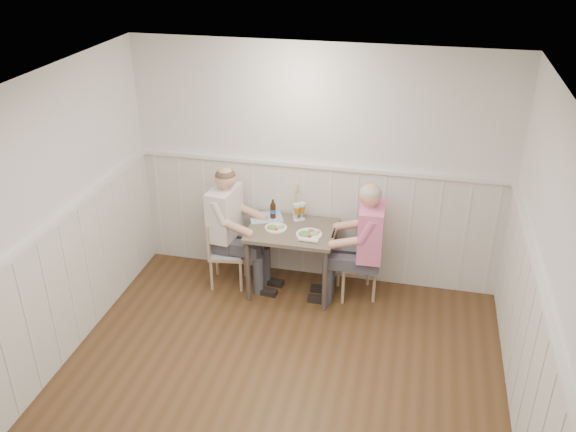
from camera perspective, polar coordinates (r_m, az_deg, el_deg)
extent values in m
plane|color=#4A3019|center=(5.31, -2.06, -17.93)|extent=(4.50, 4.50, 0.00)
cube|color=silver|center=(6.45, 2.86, 4.61)|extent=(4.00, 0.04, 2.60)
cube|color=silver|center=(5.31, -23.69, -2.95)|extent=(0.04, 4.50, 2.60)
cube|color=silver|center=(4.48, 23.52, -8.68)|extent=(0.04, 4.50, 2.60)
cube|color=white|center=(3.94, -2.68, 9.87)|extent=(4.00, 4.50, 0.02)
cube|color=silver|center=(6.71, 2.71, -0.59)|extent=(3.98, 0.03, 1.30)
cube|color=silver|center=(5.63, -22.34, -8.73)|extent=(0.03, 4.48, 1.30)
cube|color=silver|center=(4.86, 21.91, -14.95)|extent=(0.03, 4.48, 1.30)
cube|color=silver|center=(6.41, 2.81, 4.67)|extent=(3.98, 0.06, 0.04)
cube|color=silver|center=(5.29, -23.46, -2.80)|extent=(0.06, 4.48, 0.04)
cube|color=silver|center=(4.47, 23.19, -8.45)|extent=(0.06, 4.48, 0.04)
cube|color=#4A3C30|center=(6.36, 0.40, -1.37)|extent=(0.91, 0.70, 0.04)
cylinder|color=#3F3833|center=(6.39, -3.78, -5.20)|extent=(0.05, 0.05, 0.71)
cylinder|color=#3F3833|center=(6.88, -2.38, -2.61)|extent=(0.05, 0.05, 0.71)
cylinder|color=#3F3833|center=(6.23, 3.46, -6.08)|extent=(0.05, 0.05, 0.71)
cylinder|color=#3F3833|center=(6.74, 4.33, -3.37)|extent=(0.05, 0.05, 0.71)
cube|color=#9B8361|center=(6.49, 6.46, -4.34)|extent=(0.48, 0.48, 0.04)
cube|color=#587FB9|center=(6.48, 6.47, -4.09)|extent=(0.43, 0.43, 0.03)
cube|color=#9B8361|center=(6.41, 8.09, -2.59)|extent=(0.14, 0.38, 0.40)
cylinder|color=#9B8361|center=(6.50, 8.05, -6.57)|extent=(0.03, 0.03, 0.38)
cylinder|color=#9B8361|center=(6.44, 5.16, -6.73)|extent=(0.03, 0.03, 0.38)
cylinder|color=#9B8361|center=(6.77, 7.51, -5.04)|extent=(0.03, 0.03, 0.38)
cylinder|color=#9B8361|center=(6.71, 4.74, -5.17)|extent=(0.03, 0.03, 0.38)
cube|color=#9B8361|center=(6.68, -5.65, -3.44)|extent=(0.42, 0.42, 0.04)
cube|color=#587FB9|center=(6.66, -5.66, -3.20)|extent=(0.38, 0.38, 0.03)
cube|color=#9B8361|center=(6.60, -7.18, -1.76)|extent=(0.08, 0.37, 0.39)
cylinder|color=#9B8361|center=(6.94, -6.65, -4.14)|extent=(0.03, 0.03, 0.37)
cylinder|color=#9B8361|center=(6.89, -4.02, -4.27)|extent=(0.03, 0.03, 0.37)
cylinder|color=#9B8361|center=(6.68, -7.17, -5.55)|extent=(0.03, 0.03, 0.37)
cylinder|color=#9B8361|center=(6.62, -4.44, -5.70)|extent=(0.03, 0.03, 0.37)
cube|color=#3F3F47|center=(6.47, 7.26, -6.27)|extent=(0.46, 0.42, 0.45)
cube|color=#3F3F47|center=(6.33, 5.59, -3.93)|extent=(0.44, 0.38, 0.13)
cube|color=pink|center=(6.15, 7.59, -1.40)|extent=(0.26, 0.45, 0.55)
sphere|color=tan|center=(5.98, 7.82, 1.95)|extent=(0.22, 0.22, 0.22)
sphere|color=#A5A5A0|center=(5.96, 7.84, 2.21)|extent=(0.21, 0.21, 0.21)
cube|color=black|center=(6.17, 4.25, -1.08)|extent=(0.02, 0.07, 0.13)
cube|color=#3F3F47|center=(6.78, -5.55, -4.46)|extent=(0.49, 0.46, 0.46)
cube|color=#3F3F47|center=(6.56, -4.05, -2.63)|extent=(0.47, 0.41, 0.13)
cube|color=silver|center=(6.47, -5.79, 0.29)|extent=(0.30, 0.47, 0.56)
sphere|color=tan|center=(6.31, -5.96, 3.54)|extent=(0.22, 0.22, 0.22)
sphere|color=#4C3828|center=(6.29, -5.97, 3.79)|extent=(0.21, 0.21, 0.21)
cylinder|color=white|center=(6.23, 1.98, -1.74)|extent=(0.27, 0.27, 0.02)
ellipsoid|color=#3F722D|center=(6.19, 1.57, -1.55)|extent=(0.13, 0.11, 0.05)
sphere|color=tan|center=(6.21, 2.55, -1.54)|extent=(0.04, 0.04, 0.04)
cube|color=#8F4F52|center=(6.27, 2.27, -1.38)|extent=(0.08, 0.05, 0.01)
cylinder|color=white|center=(6.26, 2.76, -1.36)|extent=(0.06, 0.06, 0.03)
cylinder|color=white|center=(6.35, -1.14, -1.12)|extent=(0.23, 0.23, 0.02)
ellipsoid|color=#3F722D|center=(6.32, -1.50, -0.96)|extent=(0.11, 0.10, 0.04)
sphere|color=tan|center=(6.34, -0.66, -0.95)|extent=(0.03, 0.03, 0.03)
cylinder|color=silver|center=(6.54, 1.30, -0.28)|extent=(0.07, 0.07, 0.01)
cylinder|color=silver|center=(6.52, 1.30, 0.06)|extent=(0.01, 0.01, 0.09)
cone|color=#C47F17|center=(6.49, 1.31, 0.67)|extent=(0.08, 0.08, 0.08)
cylinder|color=silver|center=(6.46, 1.31, 1.10)|extent=(0.08, 0.08, 0.03)
cylinder|color=silver|center=(6.52, 0.82, -0.38)|extent=(0.07, 0.07, 0.01)
cylinder|color=silver|center=(6.50, 0.82, -0.03)|extent=(0.01, 0.01, 0.09)
cone|color=#C47F17|center=(6.46, 0.82, 0.57)|extent=(0.08, 0.08, 0.08)
cylinder|color=silver|center=(6.44, 0.83, 1.00)|extent=(0.08, 0.08, 0.03)
cylinder|color=black|center=(6.53, -1.41, 0.42)|extent=(0.06, 0.06, 0.16)
cone|color=black|center=(6.49, -1.42, 1.21)|extent=(0.06, 0.06, 0.04)
cylinder|color=black|center=(6.48, -1.43, 1.43)|extent=(0.02, 0.02, 0.03)
cylinder|color=#1F54B4|center=(6.53, -1.41, 0.46)|extent=(0.06, 0.06, 0.04)
cylinder|color=white|center=(6.10, 1.93, -2.26)|extent=(0.20, 0.05, 0.04)
cylinder|color=silver|center=(6.53, 0.65, 0.08)|extent=(0.05, 0.05, 0.09)
cylinder|color=tan|center=(6.46, 0.66, 1.32)|extent=(0.03, 0.03, 0.29)
cone|color=tan|center=(6.39, 0.67, 2.77)|extent=(0.04, 0.04, 0.10)
cube|color=#587FB9|center=(6.58, -2.06, -0.13)|extent=(0.42, 0.38, 0.01)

